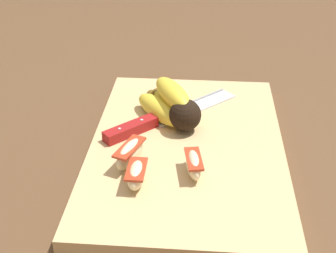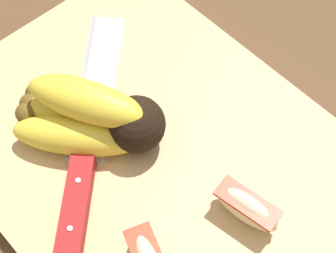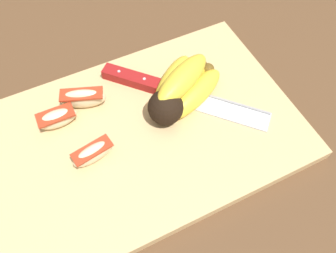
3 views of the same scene
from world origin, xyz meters
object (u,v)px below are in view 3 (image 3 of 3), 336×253
Objects in this scene: banana_bunch at (181,89)px; apple_wedge_near at (57,118)px; chefs_knife at (160,88)px; apple_wedge_middle at (83,98)px; apple_wedge_far at (93,153)px.

banana_bunch is 0.19m from apple_wedge_near.
apple_wedge_near is (-0.19, 0.04, -0.01)m from banana_bunch.
apple_wedge_near reaches higher than chefs_knife.
chefs_knife is at bearing -2.54° from apple_wedge_near.
apple_wedge_middle is at bearing 158.81° from banana_bunch.
banana_bunch is at bearing -21.19° from apple_wedge_middle.
apple_wedge_middle is at bearing 168.84° from chefs_knife.
banana_bunch is 2.41× the size of apple_wedge_near.
apple_wedge_far is (0.03, -0.08, 0.00)m from apple_wedge_near.
apple_wedge_far is at bearing -99.93° from apple_wedge_middle.
apple_wedge_middle is (0.05, 0.02, 0.00)m from apple_wedge_near.
apple_wedge_far is at bearing -69.63° from apple_wedge_near.
banana_bunch is at bearing 14.44° from apple_wedge_far.
apple_wedge_far is (-0.02, -0.10, -0.00)m from apple_wedge_middle.
banana_bunch is at bearing -54.82° from chefs_knife.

